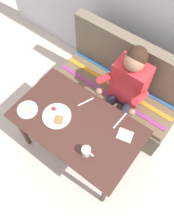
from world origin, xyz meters
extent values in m
plane|color=beige|center=(0.00, 0.00, 0.00)|extent=(8.00, 8.00, 0.00)
cube|color=#41241D|center=(0.00, 0.00, 0.71)|extent=(1.20, 0.70, 0.04)
cylinder|color=#41241D|center=(-0.54, -0.29, 0.34)|extent=(0.05, 0.05, 0.69)
cylinder|color=#41241D|center=(0.54, -0.29, 0.34)|extent=(0.05, 0.05, 0.69)
cylinder|color=#41241D|center=(-0.54, 0.29, 0.34)|extent=(0.05, 0.05, 0.69)
cylinder|color=#41241D|center=(0.54, 0.29, 0.34)|extent=(0.05, 0.05, 0.69)
cube|color=#6C604E|center=(0.00, 0.72, 0.20)|extent=(1.44, 0.56, 0.40)
cube|color=brown|center=(0.00, 0.72, 0.43)|extent=(1.40, 0.52, 0.06)
cube|color=#6C604E|center=(0.00, 0.94, 0.73)|extent=(1.44, 0.12, 0.54)
cube|color=#93387A|center=(0.00, 0.58, 0.46)|extent=(1.38, 0.05, 0.01)
cube|color=orange|center=(0.00, 0.72, 0.46)|extent=(1.38, 0.05, 0.01)
cube|color=#336099|center=(0.00, 0.86, 0.46)|extent=(1.38, 0.05, 0.01)
cube|color=red|center=(0.15, 0.66, 0.76)|extent=(0.34, 0.22, 0.48)
sphere|color=#9E7051|center=(0.15, 0.64, 1.09)|extent=(0.19, 0.19, 0.19)
sphere|color=#331E14|center=(0.15, 0.67, 1.12)|extent=(0.19, 0.19, 0.19)
cylinder|color=red|center=(-0.04, 0.52, 0.83)|extent=(0.07, 0.29, 0.23)
cylinder|color=red|center=(0.34, 0.52, 0.83)|extent=(0.07, 0.29, 0.23)
sphere|color=#9E7051|center=(-0.04, 0.40, 0.73)|extent=(0.07, 0.07, 0.07)
sphere|color=#9E7051|center=(0.34, 0.40, 0.73)|extent=(0.07, 0.07, 0.07)
cylinder|color=#232333|center=(0.06, 0.49, 0.52)|extent=(0.09, 0.34, 0.09)
cylinder|color=#232333|center=(0.06, 0.32, 0.26)|extent=(0.08, 0.08, 0.52)
cube|color=black|center=(0.06, 0.26, 0.03)|extent=(0.09, 0.20, 0.05)
cylinder|color=#232333|center=(0.23, 0.49, 0.52)|extent=(0.09, 0.34, 0.09)
cylinder|color=#232333|center=(0.23, 0.32, 0.26)|extent=(0.08, 0.08, 0.52)
cube|color=black|center=(0.23, 0.26, 0.03)|extent=(0.09, 0.20, 0.05)
cylinder|color=white|center=(-0.19, -0.06, 0.74)|extent=(0.27, 0.27, 0.02)
cube|color=olive|center=(-0.14, -0.08, 0.76)|extent=(0.10, 0.10, 0.02)
sphere|color=red|center=(-0.25, -0.03, 0.76)|extent=(0.04, 0.04, 0.04)
ellipsoid|color=#CC6623|center=(-0.14, -0.10, 0.76)|extent=(0.06, 0.05, 0.02)
cylinder|color=white|center=(-0.45, -0.18, 0.74)|extent=(0.19, 0.19, 0.01)
ellipsoid|color=white|center=(-0.45, -0.18, 0.75)|extent=(0.09, 0.08, 0.01)
sphere|color=yellow|center=(-0.46, -0.18, 0.76)|extent=(0.03, 0.03, 0.03)
cylinder|color=white|center=(0.24, -0.18, 0.78)|extent=(0.08, 0.08, 0.09)
cylinder|color=brown|center=(0.24, -0.18, 0.82)|extent=(0.07, 0.07, 0.01)
torus|color=white|center=(0.29, -0.18, 0.78)|extent=(0.05, 0.01, 0.05)
cube|color=silver|center=(0.41, 0.16, 0.73)|extent=(0.16, 0.14, 0.01)
cube|color=silver|center=(-0.07, 0.23, 0.73)|extent=(0.08, 0.16, 0.00)
cube|color=silver|center=(0.30, 0.26, 0.73)|extent=(0.02, 0.20, 0.00)
camera|label=1|loc=(0.64, -0.69, 2.65)|focal=37.50mm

